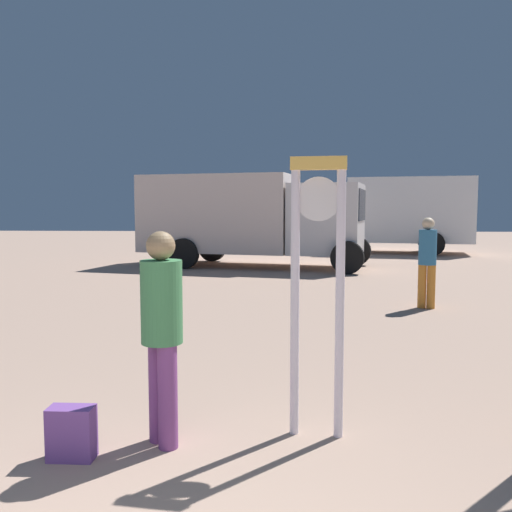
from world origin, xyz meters
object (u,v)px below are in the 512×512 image
person_near_clock (162,327)px  box_truck_near (248,216)px  box_truck_far (390,212)px  person_distant (427,258)px  backpack (72,433)px  standing_clock (318,271)px

person_near_clock → box_truck_near: (-0.18, 12.67, 0.64)m
box_truck_far → person_distant: bearing=-97.9°
backpack → box_truck_near: bearing=88.1°
backpack → person_distant: (4.07, 6.07, 0.72)m
box_truck_near → box_truck_far: (5.35, 5.40, 0.06)m
standing_clock → person_near_clock: (-1.17, -0.23, -0.40)m
backpack → person_distant: 7.35m
standing_clock → box_truck_near: bearing=96.2°
person_distant → box_truck_far: box_truck_far is taller
person_near_clock → person_distant: (3.47, 5.80, -0.00)m
box_truck_far → person_near_clock: bearing=-106.0°
backpack → box_truck_far: size_ratio=0.05×
person_near_clock → box_truck_far: (5.17, 18.07, 0.71)m
person_distant → backpack: bearing=-123.8°
backpack → person_distant: size_ratio=0.24×
standing_clock → backpack: (-1.77, -0.50, -1.12)m
person_near_clock → box_truck_near: box_truck_near is taller
box_truck_near → box_truck_far: 7.60m
standing_clock → person_near_clock: 1.26m
box_truck_near → person_near_clock: bearing=-89.2°
person_near_clock → backpack: person_near_clock is taller
backpack → box_truck_near: size_ratio=0.05×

